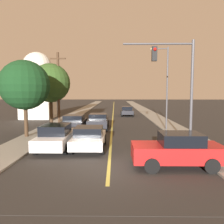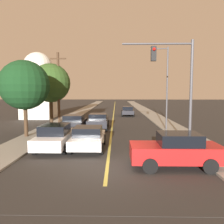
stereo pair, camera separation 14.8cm
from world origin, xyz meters
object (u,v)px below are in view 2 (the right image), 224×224
at_px(car_outer_lane_second, 74,123).
at_px(domed_building_left, 38,86).
at_px(utility_pole_left, 59,88).
at_px(tree_left_far, 51,83).
at_px(tree_left_near, 25,85).
at_px(car_outer_lane_front, 56,136).
at_px(car_near_lane_front, 88,137).
at_px(car_crossing_right, 176,150).
at_px(traffic_signal_mast, 176,76).
at_px(streetlamp_right, 163,78).
at_px(car_near_lane_second, 98,121).
at_px(car_far_oncoming, 127,111).

distance_m(car_outer_lane_second, domed_building_left, 12.86).
relative_size(utility_pole_left, tree_left_far, 1.16).
bearing_deg(tree_left_near, car_outer_lane_front, -44.96).
bearing_deg(tree_left_far, car_near_lane_front, -60.74).
xyz_separation_m(car_crossing_right, domed_building_left, (-13.56, 19.74, 3.66)).
xyz_separation_m(traffic_signal_mast, utility_pole_left, (-9.58, 7.90, -0.64)).
xyz_separation_m(streetlamp_right, domed_building_left, (-15.04, 9.66, -0.42)).
relative_size(car_outer_lane_second, car_crossing_right, 0.94).
xyz_separation_m(car_outer_lane_second, car_crossing_right, (6.70, -9.51, 0.04)).
distance_m(utility_pole_left, tree_left_near, 5.20).
height_order(car_near_lane_second, car_crossing_right, car_crossing_right).
bearing_deg(tree_left_near, tree_left_far, 85.80).
relative_size(car_near_lane_second, domed_building_left, 0.46).
bearing_deg(car_near_lane_second, streetlamp_right, -7.97).
xyz_separation_m(car_near_lane_front, traffic_signal_mast, (5.55, 0.48, 3.87)).
relative_size(car_near_lane_front, streetlamp_right, 0.53).
distance_m(traffic_signal_mast, streetlamp_right, 6.38).
distance_m(traffic_signal_mast, utility_pole_left, 12.43).
distance_m(car_outer_lane_front, streetlamp_right, 11.36).
xyz_separation_m(car_outer_lane_second, traffic_signal_mast, (7.64, -5.78, 3.81)).
relative_size(car_near_lane_second, car_crossing_right, 0.97).
bearing_deg(car_near_lane_front, car_near_lane_second, 90.00).
relative_size(car_far_oncoming, streetlamp_right, 0.51).
bearing_deg(streetlamp_right, car_crossing_right, -98.36).
height_order(car_near_lane_front, utility_pole_left, utility_pole_left).
height_order(car_near_lane_second, streetlamp_right, streetlamp_right).
bearing_deg(utility_pole_left, streetlamp_right, -8.73).
bearing_deg(car_far_oncoming, streetlamp_right, 101.43).
distance_m(car_far_oncoming, traffic_signal_mast, 19.75).
bearing_deg(domed_building_left, car_outer_lane_front, -67.28).
bearing_deg(tree_left_far, utility_pole_left, -25.31).
bearing_deg(car_far_oncoming, car_outer_lane_front, 74.14).
bearing_deg(utility_pole_left, car_near_lane_front, -64.32).
bearing_deg(car_near_lane_front, tree_left_near, 147.86).
xyz_separation_m(car_outer_lane_front, car_outer_lane_second, (0.00, 6.14, 0.02)).
relative_size(utility_pole_left, tree_left_near, 1.25).
xyz_separation_m(car_outer_lane_second, streetlamp_right, (8.18, 0.57, 4.11)).
xyz_separation_m(car_far_oncoming, tree_left_far, (-8.41, -10.93, 3.77)).
distance_m(tree_left_near, domed_building_left, 13.63).
relative_size(car_outer_lane_second, tree_left_near, 0.67).
height_order(car_near_lane_front, tree_left_near, tree_left_near).
xyz_separation_m(car_far_oncoming, utility_pole_left, (-7.51, -11.36, 3.23)).
relative_size(car_crossing_right, tree_left_near, 0.72).
xyz_separation_m(car_near_lane_front, car_outer_lane_second, (-2.10, 6.26, 0.06)).
xyz_separation_m(utility_pole_left, tree_left_far, (-0.91, 0.43, 0.54)).
xyz_separation_m(car_far_oncoming, domed_building_left, (-12.43, -3.25, 3.76)).
xyz_separation_m(car_outer_lane_second, car_far_oncoming, (5.57, 13.48, -0.06)).
bearing_deg(traffic_signal_mast, streetlamp_right, 85.13).
height_order(car_far_oncoming, tree_left_far, tree_left_far).
distance_m(car_near_lane_second, car_outer_lane_second, 2.53).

